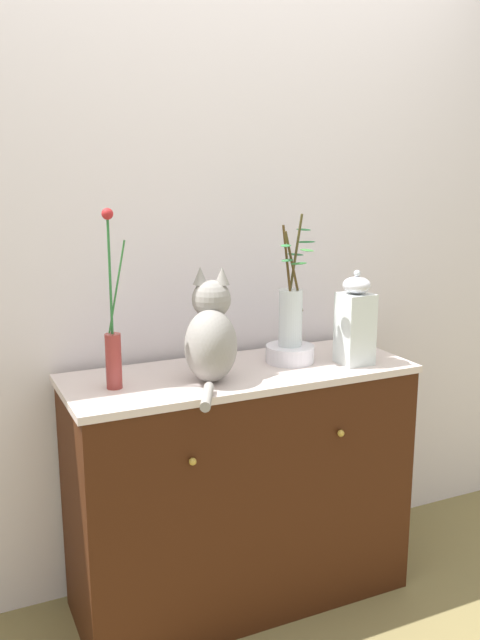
{
  "coord_description": "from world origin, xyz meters",
  "views": [
    {
      "loc": [
        -0.96,
        -2.07,
        1.58
      ],
      "look_at": [
        0.0,
        0.0,
        1.07
      ],
      "focal_mm": 38.23,
      "sensor_mm": 36.0,
      "label": 1
    }
  ],
  "objects_px": {
    "sideboard": "(240,487)",
    "vase_glass_clear": "(291,311)",
    "cat_sitting": "(211,336)",
    "bowl_porcelain": "(290,354)",
    "vase_slim_green": "(113,345)",
    "jar_lidded_porcelain": "(355,322)"
  },
  "relations": [
    {
      "from": "vase_glass_clear",
      "to": "sideboard",
      "type": "bearing_deg",
      "value": -175.11
    },
    {
      "from": "bowl_porcelain",
      "to": "jar_lidded_porcelain",
      "type": "height_order",
      "value": "jar_lidded_porcelain"
    },
    {
      "from": "cat_sitting",
      "to": "vase_glass_clear",
      "type": "distance_m",
      "value": 0.35
    },
    {
      "from": "jar_lidded_porcelain",
      "to": "vase_slim_green",
      "type": "bearing_deg",
      "value": 174.22
    },
    {
      "from": "vase_slim_green",
      "to": "bowl_porcelain",
      "type": "xyz_separation_m",
      "value": [
        0.66,
        0.03,
        -0.11
      ]
    },
    {
      "from": "bowl_porcelain",
      "to": "cat_sitting",
      "type": "bearing_deg",
      "value": -167.32
    },
    {
      "from": "vase_slim_green",
      "to": "bowl_porcelain",
      "type": "height_order",
      "value": "vase_slim_green"
    },
    {
      "from": "bowl_porcelain",
      "to": "vase_slim_green",
      "type": "bearing_deg",
      "value": -177.56
    },
    {
      "from": "cat_sitting",
      "to": "vase_glass_clear",
      "type": "bearing_deg",
      "value": 12.43
    },
    {
      "from": "cat_sitting",
      "to": "bowl_porcelain",
      "type": "distance_m",
      "value": 0.37
    },
    {
      "from": "vase_slim_green",
      "to": "jar_lidded_porcelain",
      "type": "relative_size",
      "value": 1.68
    },
    {
      "from": "jar_lidded_porcelain",
      "to": "cat_sitting",
      "type": "bearing_deg",
      "value": 176.0
    },
    {
      "from": "cat_sitting",
      "to": "jar_lidded_porcelain",
      "type": "bearing_deg",
      "value": -4.0
    },
    {
      "from": "sideboard",
      "to": "cat_sitting",
      "type": "xyz_separation_m",
      "value": [
        -0.13,
        -0.06,
        0.59
      ]
    },
    {
      "from": "bowl_porcelain",
      "to": "vase_glass_clear",
      "type": "relative_size",
      "value": 0.37
    },
    {
      "from": "sideboard",
      "to": "vase_slim_green",
      "type": "relative_size",
      "value": 2.14
    },
    {
      "from": "sideboard",
      "to": "cat_sitting",
      "type": "bearing_deg",
      "value": -156.53
    },
    {
      "from": "sideboard",
      "to": "vase_glass_clear",
      "type": "xyz_separation_m",
      "value": [
        0.21,
        0.02,
        0.63
      ]
    },
    {
      "from": "bowl_porcelain",
      "to": "vase_glass_clear",
      "type": "height_order",
      "value": "vase_glass_clear"
    },
    {
      "from": "cat_sitting",
      "to": "bowl_porcelain",
      "type": "height_order",
      "value": "cat_sitting"
    },
    {
      "from": "vase_slim_green",
      "to": "jar_lidded_porcelain",
      "type": "distance_m",
      "value": 0.86
    },
    {
      "from": "cat_sitting",
      "to": "bowl_porcelain",
      "type": "relative_size",
      "value": 2.38
    }
  ]
}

